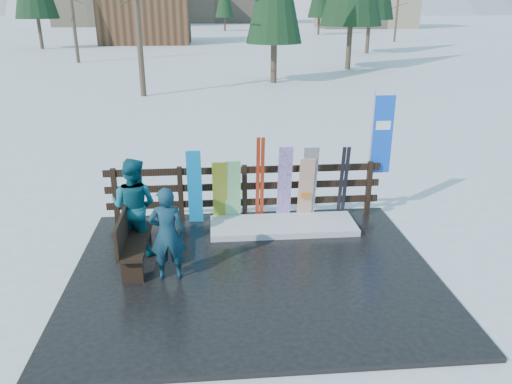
{
  "coord_description": "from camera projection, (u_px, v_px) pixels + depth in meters",
  "views": [
    {
      "loc": [
        -0.6,
        -7.34,
        4.24
      ],
      "look_at": [
        0.13,
        1.0,
        1.1
      ],
      "focal_mm": 35.0,
      "sensor_mm": 36.0,
      "label": 1
    }
  ],
  "objects": [
    {
      "name": "ground",
      "position": [
        254.0,
        274.0,
        8.39
      ],
      "size": [
        700.0,
        700.0,
        0.0
      ],
      "primitive_type": "plane",
      "color": "white",
      "rests_on": "ground"
    },
    {
      "name": "snowboard_0",
      "position": [
        195.0,
        187.0,
        9.85
      ],
      "size": [
        0.28,
        0.28,
        1.58
      ],
      "primitive_type": "cube",
      "rotation": [
        0.16,
        0.0,
        0.0
      ],
      "color": "#0D8EDF",
      "rests_on": "deck"
    },
    {
      "name": "person_front",
      "position": [
        167.0,
        234.0,
        7.87
      ],
      "size": [
        0.58,
        0.4,
        1.56
      ],
      "primitive_type": "imported",
      "rotation": [
        0.0,
        0.0,
        3.18
      ],
      "color": "#174A56",
      "rests_on": "deck"
    },
    {
      "name": "snowboard_4",
      "position": [
        309.0,
        184.0,
        10.03
      ],
      "size": [
        0.3,
        0.34,
        1.59
      ],
      "primitive_type": "cube",
      "rotation": [
        0.2,
        0.0,
        0.0
      ],
      "color": "black",
      "rests_on": "deck"
    },
    {
      "name": "rental_flag",
      "position": [
        379.0,
        140.0,
        10.12
      ],
      "size": [
        0.45,
        0.04,
        2.6
      ],
      "color": "silver",
      "rests_on": "deck"
    },
    {
      "name": "snowboard_1",
      "position": [
        233.0,
        191.0,
        9.95
      ],
      "size": [
        0.31,
        0.34,
        1.36
      ],
      "primitive_type": "cube",
      "rotation": [
        0.23,
        0.0,
        0.0
      ],
      "color": "silver",
      "rests_on": "deck"
    },
    {
      "name": "deck",
      "position": [
        254.0,
        272.0,
        8.37
      ],
      "size": [
        6.0,
        5.0,
        0.08
      ],
      "primitive_type": "cube",
      "color": "black",
      "rests_on": "ground"
    },
    {
      "name": "snowboard_3",
      "position": [
        284.0,
        184.0,
        9.99
      ],
      "size": [
        0.28,
        0.29,
        1.61
      ],
      "primitive_type": "cube",
      "rotation": [
        0.17,
        0.0,
        0.0
      ],
      "color": "silver",
      "rests_on": "deck"
    },
    {
      "name": "ski_pair_b",
      "position": [
        343.0,
        182.0,
        10.16
      ],
      "size": [
        0.17,
        0.24,
        1.55
      ],
      "color": "black",
      "rests_on": "deck"
    },
    {
      "name": "person_back",
      "position": [
        134.0,
        206.0,
        8.72
      ],
      "size": [
        1.01,
        0.89,
        1.74
      ],
      "primitive_type": "imported",
      "rotation": [
        0.0,
        0.0,
        2.82
      ],
      "color": "#115465",
      "rests_on": "deck"
    },
    {
      "name": "snow_patch",
      "position": [
        283.0,
        226.0,
        9.89
      ],
      "size": [
        2.87,
        1.0,
        0.12
      ],
      "primitive_type": "cube",
      "color": "white",
      "rests_on": "deck"
    },
    {
      "name": "ski_pair_a",
      "position": [
        260.0,
        179.0,
        9.98
      ],
      "size": [
        0.16,
        0.31,
        1.79
      ],
      "color": "#A52B14",
      "rests_on": "deck"
    },
    {
      "name": "fence",
      "position": [
        245.0,
        188.0,
        10.18
      ],
      "size": [
        5.6,
        0.1,
        1.15
      ],
      "color": "black",
      "rests_on": "deck"
    },
    {
      "name": "bench",
      "position": [
        131.0,
        237.0,
        8.36
      ],
      "size": [
        0.41,
        1.5,
        0.97
      ],
      "color": "black",
      "rests_on": "deck"
    },
    {
      "name": "snowboard_2",
      "position": [
        220.0,
        192.0,
        9.93
      ],
      "size": [
        0.29,
        0.35,
        1.34
      ],
      "primitive_type": "cube",
      "rotation": [
        0.24,
        0.0,
        0.0
      ],
      "color": "#E9FF30",
      "rests_on": "deck"
    },
    {
      "name": "snowboard_5",
      "position": [
        306.0,
        189.0,
        10.07
      ],
      "size": [
        0.3,
        0.3,
        1.36
      ],
      "primitive_type": "cube",
      "rotation": [
        0.2,
        0.0,
        0.0
      ],
      "color": "silver",
      "rests_on": "deck"
    }
  ]
}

